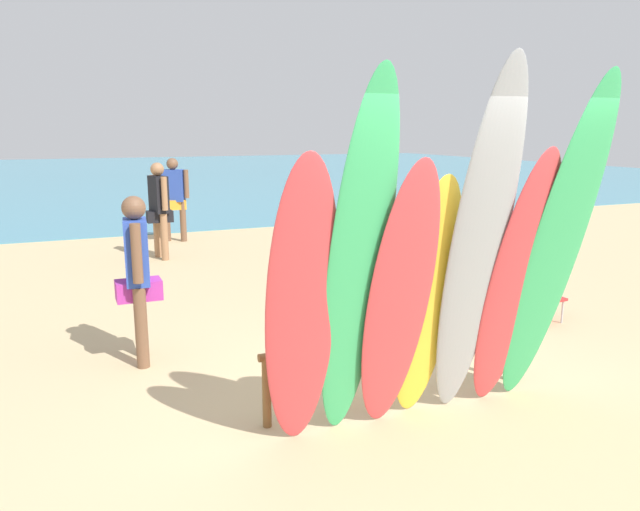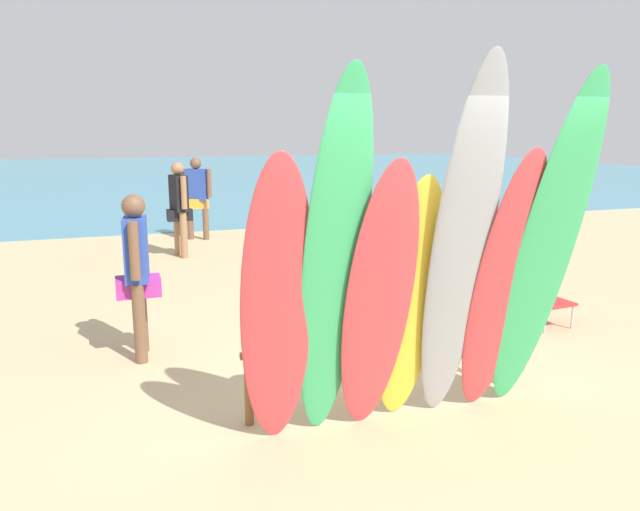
{
  "view_description": "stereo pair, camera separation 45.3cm",
  "coord_description": "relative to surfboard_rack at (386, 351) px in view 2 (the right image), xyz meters",
  "views": [
    {
      "loc": [
        -2.49,
        -4.17,
        2.28
      ],
      "look_at": [
        0.0,
        1.7,
        0.95
      ],
      "focal_mm": 33.81,
      "sensor_mm": 36.0,
      "label": 1
    },
    {
      "loc": [
        -2.07,
        -4.33,
        2.28
      ],
      "look_at": [
        0.0,
        1.7,
        0.95
      ],
      "focal_mm": 33.81,
      "sensor_mm": 36.0,
      "label": 2
    }
  ],
  "objects": [
    {
      "name": "beachgoer_strolling",
      "position": [
        -0.96,
        6.79,
        0.52
      ],
      "size": [
        0.45,
        0.64,
        1.72
      ],
      "rotation": [
        0.0,
        0.0,
        4.94
      ],
      "color": "#9E704C",
      "rests_on": "ground"
    },
    {
      "name": "surfboard_green_6",
      "position": [
        1.03,
        -0.62,
        0.89
      ],
      "size": [
        0.62,
        0.87,
        2.72
      ],
      "primitive_type": "ellipsoid",
      "rotation": [
        0.28,
        0.0,
        0.07
      ],
      "color": "#38B266",
      "rests_on": "ground"
    },
    {
      "name": "surfboard_red_5",
      "position": [
        0.72,
        -0.53,
        0.62
      ],
      "size": [
        0.54,
        0.67,
        2.18
      ],
      "primitive_type": "ellipsoid",
      "rotation": [
        0.26,
        0.0,
        0.03
      ],
      "color": "#D13D42",
      "rests_on": "ground"
    },
    {
      "name": "surfboard_yellow_3",
      "position": [
        0.01,
        -0.38,
        0.52
      ],
      "size": [
        0.52,
        0.49,
        1.98
      ],
      "primitive_type": "ellipsoid",
      "rotation": [
        0.21,
        0.0,
        0.04
      ],
      "color": "yellow",
      "rests_on": "ground"
    },
    {
      "name": "ground",
      "position": [
        0.0,
        14.0,
        -0.47
      ],
      "size": [
        60.0,
        60.0,
        0.0
      ],
      "primitive_type": "plane",
      "color": "tan"
    },
    {
      "name": "surfboard_red_0",
      "position": [
        -1.05,
        -0.45,
        0.61
      ],
      "size": [
        0.55,
        0.53,
        2.16
      ],
      "primitive_type": "ellipsoid",
      "rotation": [
        0.2,
        0.0,
        -0.08
      ],
      "color": "#D13D42",
      "rests_on": "ground"
    },
    {
      "name": "surfboard_grey_4",
      "position": [
        0.31,
        -0.57,
        0.93
      ],
      "size": [
        0.54,
        0.81,
        2.81
      ],
      "primitive_type": "ellipsoid",
      "rotation": [
        0.24,
        0.0,
        -0.08
      ],
      "color": "#999EA3",
      "rests_on": "ground"
    },
    {
      "name": "beach_chair_blue",
      "position": [
        2.66,
        1.42,
        -0.04
      ],
      "size": [
        0.56,
        0.71,
        0.83
      ],
      "rotation": [
        0.0,
        0.0,
        0.1
      ],
      "color": "#B7B7BC",
      "rests_on": "ground"
    },
    {
      "name": "ocean_water",
      "position": [
        0.0,
        29.48,
        -0.46
      ],
      "size": [
        60.0,
        40.0,
        0.02
      ],
      "primitive_type": "cube",
      "color": "teal",
      "rests_on": "ground"
    },
    {
      "name": "beachgoer_by_water",
      "position": [
        -1.9,
        1.8,
        0.49
      ],
      "size": [
        0.43,
        0.63,
        1.67
      ],
      "rotation": [
        0.0,
        0.0,
        1.48
      ],
      "color": "brown",
      "rests_on": "ground"
    },
    {
      "name": "beach_chair_red",
      "position": [
        2.19,
        2.5,
        -0.04
      ],
      "size": [
        0.59,
        0.76,
        0.81
      ],
      "rotation": [
        0.0,
        0.0,
        0.14
      ],
      "color": "#B7B7BC",
      "rests_on": "ground"
    },
    {
      "name": "surfboard_red_2",
      "position": [
        -0.3,
        -0.49,
        0.59
      ],
      "size": [
        0.6,
        0.61,
        2.11
      ],
      "primitive_type": "ellipsoid",
      "rotation": [
        0.24,
        0.0,
        0.08
      ],
      "color": "#D13D42",
      "rests_on": "ground"
    },
    {
      "name": "beachgoer_photographing",
      "position": [
        -0.41,
        8.46,
        0.52
      ],
      "size": [
        0.58,
        0.41,
        1.73
      ],
      "rotation": [
        0.0,
        0.0,
        2.63
      ],
      "color": "brown",
      "rests_on": "ground"
    },
    {
      "name": "surfboard_rack",
      "position": [
        0.0,
        0.0,
        0.0
      ],
      "size": [
        2.46,
        0.07,
        0.61
      ],
      "color": "brown",
      "rests_on": "ground"
    },
    {
      "name": "surfboard_green_1",
      "position": [
        -0.66,
        -0.53,
        0.88
      ],
      "size": [
        0.51,
        0.71,
        2.7
      ],
      "primitive_type": "ellipsoid",
      "rotation": [
        0.23,
        0.0,
        0.06
      ],
      "color": "#38B266",
      "rests_on": "ground"
    }
  ]
}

